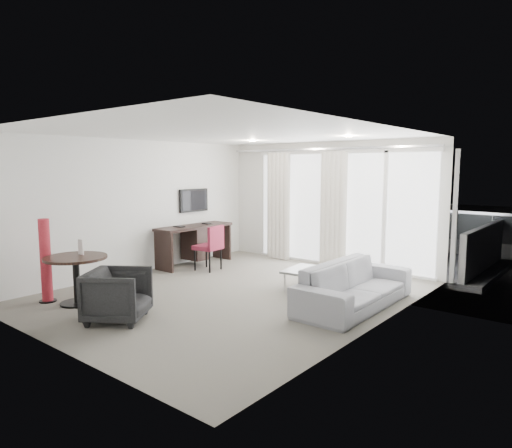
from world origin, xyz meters
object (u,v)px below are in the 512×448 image
Objects in this scene: sofa at (355,285)px; rattan_chair_b at (430,243)px; tub_armchair at (118,295)px; rattan_chair_a at (391,240)px; round_table at (77,280)px; desk_chair at (208,248)px; coffee_table at (311,280)px; red_lamp at (46,261)px; desk at (195,245)px.

sofa is 2.74× the size of rattan_chair_b.
tub_armchair is 6.44m from rattan_chair_a.
rattan_chair_b reaches higher than tub_armchair.
desk_chair is at bearing 92.09° from round_table.
tub_armchair reaches higher than coffee_table.
rattan_chair_a is 0.85m from rattan_chair_b.
tub_armchair is 3.40m from sofa.
sofa is (0.99, -0.36, 0.15)m from coffee_table.
tub_armchair is 0.34× the size of sofa.
desk_chair is 2.91m from round_table.
rattan_chair_b is at bearing -50.96° from tub_armchair.
tub_armchair is at bearing -109.38° from rattan_chair_a.
red_lamp is 1.57× the size of rattan_chair_b.
round_table is at bearing -77.23° from desk.
coffee_table is 3.40m from rattan_chair_a.
sofa is (3.81, 2.77, -0.32)m from red_lamp.
round_table is 6.70m from rattan_chair_a.
desk is 2.17× the size of rattan_chair_b.
rattan_chair_b is (3.56, 6.87, -0.23)m from red_lamp.
sofa is at bearing -83.59° from rattan_chair_a.
rattan_chair_b is at bearing 43.00° from desk.
coffee_table is at bearing -57.04° from tub_armchair.
rattan_chair_a is (2.43, 3.38, -0.03)m from desk_chair.
desk_chair is at bearing 179.80° from coffee_table.
red_lamp is 1.50× the size of rattan_chair_a.
round_table is 0.59m from red_lamp.
round_table is at bearing -129.11° from coffee_table.
red_lamp is at bearing 125.94° from sofa.
rattan_chair_a reaches higher than rattan_chair_b.
desk is at bearing 176.18° from coffee_table.
rattan_chair_a is at bearing 90.57° from coffee_table.
sofa is at bearing 35.94° from red_lamp.
red_lamp reaches higher than desk_chair.
desk_chair is at bearing -11.81° from tub_armchair.
coffee_table is at bearing -7.31° from desk_chair.
coffee_table is at bearing 70.08° from sofa.
red_lamp is at bearing -135.01° from rattan_chair_b.
sofa is 3.88m from rattan_chair_a.
rattan_chair_b reaches higher than round_table.
red_lamp is 1.65m from tub_armchair.
round_table is 3.74m from coffee_table.
tub_armchair is 3.19m from coffee_table.
desk_chair is 0.41× the size of sofa.
round_table is 1.18× the size of tub_armchair.
red_lamp is (-0.47, -0.23, 0.28)m from round_table.
rattan_chair_b reaches higher than sofa.
desk is at bearing 93.98° from red_lamp.
rattan_chair_a is at bearing -172.85° from rattan_chair_b.
coffee_table is (2.35, 2.90, -0.19)m from round_table.
desk reaches higher than sofa.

